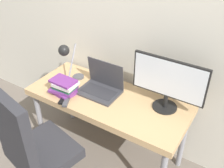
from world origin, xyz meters
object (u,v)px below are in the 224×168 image
at_px(desk_lamp, 67,56).
at_px(laptop, 101,86).
at_px(office_chair, 31,146).
at_px(book_stack, 64,87).
at_px(monitor, 168,82).

bearing_deg(desk_lamp, laptop, 10.50).
height_order(laptop, office_chair, office_chair).
distance_m(laptop, desk_lamp, 0.40).
bearing_deg(book_stack, office_chair, -75.68).
distance_m(laptop, book_stack, 0.33).
bearing_deg(desk_lamp, office_chair, -73.70).
xyz_separation_m(monitor, office_chair, (-0.69, -0.85, -0.34)).
bearing_deg(laptop, book_stack, -141.05).
bearing_deg(desk_lamp, book_stack, -66.56).
height_order(office_chair, book_stack, office_chair).
distance_m(desk_lamp, book_stack, 0.27).
bearing_deg(monitor, desk_lamp, -170.65).
xyz_separation_m(laptop, office_chair, (-0.11, -0.76, -0.14)).
relative_size(office_chair, book_stack, 4.50).
relative_size(desk_lamp, office_chair, 0.36).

